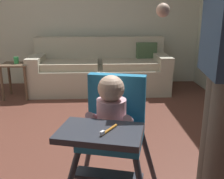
# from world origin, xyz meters

# --- Properties ---
(ground) EXTENTS (6.03, 6.68, 0.10)m
(ground) POSITION_xyz_m (0.00, 0.00, -0.05)
(ground) COLOR brown
(wall_far) EXTENTS (5.23, 0.06, 2.51)m
(wall_far) POSITION_xyz_m (0.00, 2.57, 1.25)
(wall_far) COLOR silver
(wall_far) RESTS_ON ground
(couch) EXTENTS (2.19, 0.86, 0.86)m
(couch) POSITION_xyz_m (0.45, 2.05, 0.33)
(couch) COLOR beige
(couch) RESTS_ON ground
(high_chair) EXTENTS (0.73, 0.82, 0.91)m
(high_chair) POSITION_xyz_m (0.50, -0.74, 0.62)
(high_chair) COLOR #30333B
(high_chair) RESTS_ON ground
(side_table) EXTENTS (0.40, 0.40, 0.52)m
(side_table) POSITION_xyz_m (-0.81, 1.72, 0.38)
(side_table) COLOR brown
(side_table) RESTS_ON ground
(sippy_cup) EXTENTS (0.07, 0.07, 0.10)m
(sippy_cup) POSITION_xyz_m (-0.80, 1.72, 0.57)
(sippy_cup) COLOR green
(sippy_cup) RESTS_ON side_table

